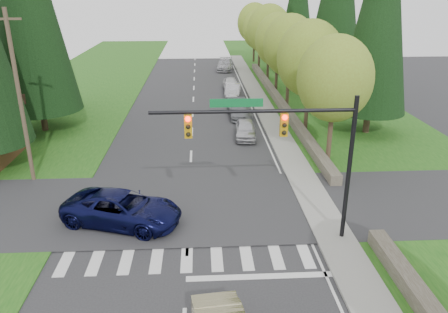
{
  "coord_description": "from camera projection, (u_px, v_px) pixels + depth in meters",
  "views": [
    {
      "loc": [
        0.72,
        -12.83,
        10.98
      ],
      "look_at": [
        1.89,
        8.15,
        2.8
      ],
      "focal_mm": 35.0,
      "sensor_mm": 36.0,
      "label": 1
    }
  ],
  "objects": [
    {
      "name": "ground",
      "position": [
        185.0,
        310.0,
        15.89
      ],
      "size": [
        120.0,
        120.0,
        0.0
      ],
      "primitive_type": "plane",
      "color": "#28282B",
      "rests_on": "ground"
    },
    {
      "name": "grass_east",
      "position": [
        353.0,
        132.0,
        35.16
      ],
      "size": [
        14.0,
        110.0,
        0.06
      ],
      "primitive_type": "cube",
      "color": "#1A5115",
      "rests_on": "ground"
    },
    {
      "name": "grass_west",
      "position": [
        24.0,
        138.0,
        33.81
      ],
      "size": [
        14.0,
        110.0,
        0.06
      ],
      "primitive_type": "cube",
      "color": "#1A5115",
      "rests_on": "ground"
    },
    {
      "name": "cross_street",
      "position": [
        189.0,
        207.0,
        23.33
      ],
      "size": [
        120.0,
        8.0,
        0.1
      ],
      "primitive_type": "cube",
      "color": "#28282B",
      "rests_on": "ground"
    },
    {
      "name": "sidewalk_east",
      "position": [
        274.0,
        126.0,
        36.69
      ],
      "size": [
        1.8,
        80.0,
        0.13
      ],
      "primitive_type": "cube",
      "color": "gray",
      "rests_on": "ground"
    },
    {
      "name": "curb_east",
      "position": [
        264.0,
        126.0,
        36.65
      ],
      "size": [
        0.2,
        80.0,
        0.13
      ],
      "primitive_type": "cube",
      "color": "gray",
      "rests_on": "ground"
    },
    {
      "name": "stone_wall_north",
      "position": [
        278.0,
        100.0,
        44.12
      ],
      "size": [
        0.7,
        40.0,
        0.7
      ],
      "primitive_type": "cube",
      "color": "#4C4438",
      "rests_on": "ground"
    },
    {
      "name": "traffic_signal",
      "position": [
        287.0,
        139.0,
        18.49
      ],
      "size": [
        8.7,
        0.37,
        6.8
      ],
      "color": "black",
      "rests_on": "ground"
    },
    {
      "name": "utility_pole",
      "position": [
        20.0,
        97.0,
        24.69
      ],
      "size": [
        1.6,
        0.24,
        10.0
      ],
      "color": "#473828",
      "rests_on": "ground"
    },
    {
      "name": "decid_tree_0",
      "position": [
        335.0,
        79.0,
        27.36
      ],
      "size": [
        4.8,
        4.8,
        8.37
      ],
      "color": "#38281C",
      "rests_on": "ground"
    },
    {
      "name": "decid_tree_1",
      "position": [
        310.0,
        59.0,
        33.8
      ],
      "size": [
        5.2,
        5.2,
        8.8
      ],
      "color": "#38281C",
      "rests_on": "ground"
    },
    {
      "name": "decid_tree_2",
      "position": [
        290.0,
        46.0,
        40.26
      ],
      "size": [
        5.0,
        5.0,
        8.82
      ],
      "color": "#38281C",
      "rests_on": "ground"
    },
    {
      "name": "decid_tree_3",
      "position": [
        278.0,
        40.0,
        46.87
      ],
      "size": [
        5.0,
        5.0,
        8.55
      ],
      "color": "#38281C",
      "rests_on": "ground"
    },
    {
      "name": "decid_tree_4",
      "position": [
        269.0,
        30.0,
        53.24
      ],
      "size": [
        5.4,
        5.4,
        9.18
      ],
      "color": "#38281C",
      "rests_on": "ground"
    },
    {
      "name": "decid_tree_5",
      "position": [
        260.0,
        29.0,
        59.94
      ],
      "size": [
        4.8,
        4.8,
        8.3
      ],
      "color": "#38281C",
      "rests_on": "ground"
    },
    {
      "name": "decid_tree_6",
      "position": [
        254.0,
        23.0,
        66.34
      ],
      "size": [
        5.2,
        5.2,
        8.86
      ],
      "color": "#38281C",
      "rests_on": "ground"
    },
    {
      "name": "conifer_e_a",
      "position": [
        381.0,
        4.0,
        31.67
      ],
      "size": [
        5.44,
        5.44,
        17.8
      ],
      "color": "#38281C",
      "rests_on": "ground"
    },
    {
      "name": "conifer_e_c",
      "position": [
        298.0,
        1.0,
        57.9
      ],
      "size": [
        5.1,
        5.1,
        16.8
      ],
      "color": "#38281C",
      "rests_on": "ground"
    },
    {
      "name": "suv_navy",
      "position": [
        122.0,
        209.0,
        21.42
      ],
      "size": [
        6.39,
        4.39,
        1.62
      ],
      "primitive_type": "imported",
      "rotation": [
        0.0,
        0.0,
        1.25
      ],
      "color": "#0A0D36",
      "rests_on": "ground"
    },
    {
      "name": "parked_car_a",
      "position": [
        246.0,
        129.0,
        33.8
      ],
      "size": [
        1.93,
        4.1,
        1.36
      ],
      "primitive_type": "imported",
      "rotation": [
        0.0,
        0.0,
        -0.08
      ],
      "color": "#B7B8BD",
      "rests_on": "ground"
    },
    {
      "name": "parked_car_b",
      "position": [
        239.0,
        110.0,
        39.18
      ],
      "size": [
        2.08,
        4.76,
        1.36
      ],
      "primitive_type": "imported",
      "rotation": [
        0.0,
        0.0,
        0.04
      ],
      "color": "slate",
      "rests_on": "ground"
    },
    {
      "name": "parked_car_c",
      "position": [
        233.0,
        91.0,
        46.31
      ],
      "size": [
        2.05,
        4.43,
        1.41
      ],
      "primitive_type": "imported",
      "rotation": [
        0.0,
        0.0,
        -0.13
      ],
      "color": "#A5A5A9",
      "rests_on": "ground"
    },
    {
      "name": "parked_car_d",
      "position": [
        231.0,
        84.0,
        49.34
      ],
      "size": [
        1.68,
        4.18,
        1.42
      ],
      "primitive_type": "imported",
      "rotation": [
        0.0,
        0.0,
        -0.0
      ],
      "color": "silver",
      "rests_on": "ground"
    },
    {
      "name": "parked_car_e",
      "position": [
        225.0,
        65.0,
        61.32
      ],
      "size": [
        2.68,
        5.47,
        1.53
      ],
      "primitive_type": "imported",
      "rotation": [
        0.0,
        0.0,
        -0.1
      ],
      "color": "#9A9A9F",
      "rests_on": "ground"
    }
  ]
}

